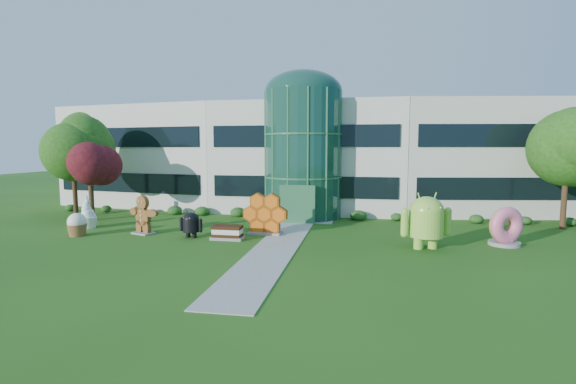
% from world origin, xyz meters
% --- Properties ---
extents(ground, '(140.00, 140.00, 0.00)m').
position_xyz_m(ground, '(0.00, 0.00, 0.00)').
color(ground, '#215114').
rests_on(ground, ground).
extents(building, '(46.00, 15.00, 9.30)m').
position_xyz_m(building, '(0.00, 18.00, 4.65)').
color(building, beige).
rests_on(building, ground).
extents(atrium, '(6.00, 6.00, 9.80)m').
position_xyz_m(atrium, '(0.00, 12.00, 4.90)').
color(atrium, '#194738').
rests_on(atrium, ground).
extents(walkway, '(2.40, 20.00, 0.04)m').
position_xyz_m(walkway, '(0.00, 2.00, 0.02)').
color(walkway, '#9E9E93').
rests_on(walkway, ground).
extents(tree_red, '(4.00, 4.00, 6.00)m').
position_xyz_m(tree_red, '(-15.50, 7.50, 3.00)').
color(tree_red, '#3F0C14').
rests_on(tree_red, ground).
extents(trees_backdrop, '(52.00, 8.00, 8.40)m').
position_xyz_m(trees_backdrop, '(0.00, 13.00, 4.20)').
color(trees_backdrop, '#1F4711').
rests_on(trees_backdrop, ground).
extents(android_green, '(3.43, 2.78, 3.37)m').
position_xyz_m(android_green, '(8.05, 2.61, 1.68)').
color(android_green, '#96D343').
rests_on(android_green, ground).
extents(android_black, '(1.75, 1.31, 1.83)m').
position_xyz_m(android_black, '(-5.65, 3.03, 0.91)').
color(android_black, black).
rests_on(android_black, ground).
extents(donut, '(2.36, 1.87, 2.22)m').
position_xyz_m(donut, '(12.56, 4.24, 1.11)').
color(donut, '#F65D93').
rests_on(donut, ground).
extents(gingerbread, '(2.89, 1.94, 2.49)m').
position_xyz_m(gingerbread, '(-9.10, 3.56, 1.24)').
color(gingerbread, brown).
rests_on(gingerbread, ground).
extents(ice_cream_sandwich, '(1.92, 0.97, 0.85)m').
position_xyz_m(ice_cream_sandwich, '(-3.29, 2.90, 0.43)').
color(ice_cream_sandwich, black).
rests_on(ice_cream_sandwich, ground).
extents(honeycomb, '(3.10, 1.26, 2.39)m').
position_xyz_m(honeycomb, '(-1.40, 4.75, 1.19)').
color(honeycomb, orange).
rests_on(honeycomb, ground).
extents(froyo, '(1.56, 1.56, 2.26)m').
position_xyz_m(froyo, '(-13.88, 4.70, 1.13)').
color(froyo, white).
rests_on(froyo, ground).
extents(cupcake, '(1.36, 1.36, 1.46)m').
position_xyz_m(cupcake, '(-12.83, 2.24, 0.73)').
color(cupcake, white).
rests_on(cupcake, ground).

